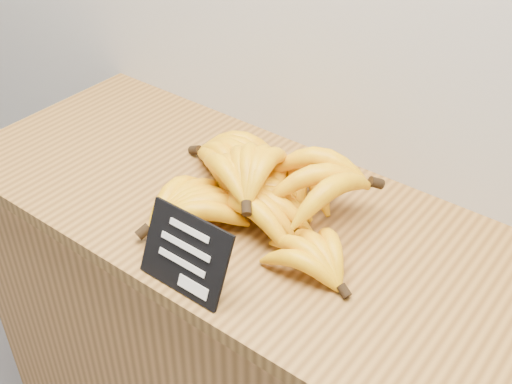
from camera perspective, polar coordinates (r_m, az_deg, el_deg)
name	(u,v)px	position (r m, az deg, el deg)	size (l,w,h in m)	color
counter	(269,379)	(1.55, 1.17, -16.32)	(1.41, 0.50, 0.90)	#A97236
counter_top	(272,224)	(1.21, 1.44, -2.89)	(1.37, 0.54, 0.03)	olive
chalkboard_sign	(185,254)	(1.04, -6.33, -5.47)	(0.17, 0.01, 0.13)	black
banana_pile	(263,189)	(1.19, 0.63, 0.25)	(0.49, 0.40, 0.12)	#F7B609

